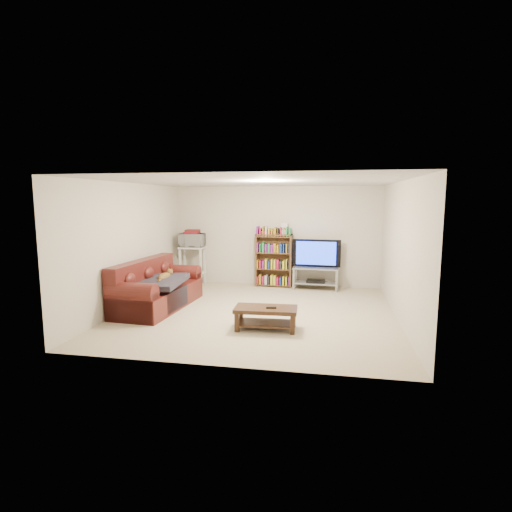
% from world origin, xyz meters
% --- Properties ---
extents(floor, '(5.00, 5.00, 0.00)m').
position_xyz_m(floor, '(0.00, 0.00, 0.00)').
color(floor, beige).
rests_on(floor, ground).
extents(ceiling, '(5.00, 5.00, 0.00)m').
position_xyz_m(ceiling, '(0.00, 0.00, 2.40)').
color(ceiling, white).
rests_on(ceiling, ground).
extents(wall_back, '(5.00, 0.00, 5.00)m').
position_xyz_m(wall_back, '(0.00, 2.50, 1.20)').
color(wall_back, silver).
rests_on(wall_back, ground).
extents(wall_front, '(5.00, 0.00, 5.00)m').
position_xyz_m(wall_front, '(0.00, -2.50, 1.20)').
color(wall_front, silver).
rests_on(wall_front, ground).
extents(wall_left, '(0.00, 5.00, 5.00)m').
position_xyz_m(wall_left, '(-2.50, 0.00, 1.20)').
color(wall_left, silver).
rests_on(wall_left, ground).
extents(wall_right, '(0.00, 5.00, 5.00)m').
position_xyz_m(wall_right, '(2.50, 0.00, 1.20)').
color(wall_right, silver).
rests_on(wall_right, ground).
extents(sofa, '(1.07, 2.22, 0.93)m').
position_xyz_m(sofa, '(-2.02, -0.03, 0.32)').
color(sofa, '#4D1713').
rests_on(sofa, floor).
extents(blanket, '(0.86, 1.10, 0.19)m').
position_xyz_m(blanket, '(-1.84, -0.19, 0.54)').
color(blanket, '#292630').
rests_on(blanket, sofa).
extents(cat, '(0.27, 0.60, 0.18)m').
position_xyz_m(cat, '(-1.83, 0.01, 0.60)').
color(cat, brown).
rests_on(cat, sofa).
extents(coffee_table, '(1.02, 0.55, 0.36)m').
position_xyz_m(coffee_table, '(0.31, -0.96, 0.25)').
color(coffee_table, '#321E11').
rests_on(coffee_table, floor).
extents(remote, '(0.17, 0.08, 0.02)m').
position_xyz_m(remote, '(0.41, -1.00, 0.37)').
color(remote, black).
rests_on(remote, coffee_table).
extents(tv_stand, '(1.06, 0.52, 0.52)m').
position_xyz_m(tv_stand, '(1.00, 2.17, 0.35)').
color(tv_stand, '#999EA3').
rests_on(tv_stand, floor).
extents(television, '(1.12, 0.21, 0.64)m').
position_xyz_m(television, '(1.00, 2.17, 0.84)').
color(television, black).
rests_on(television, tv_stand).
extents(dvd_player, '(0.43, 0.31, 0.06)m').
position_xyz_m(dvd_player, '(1.00, 2.17, 0.19)').
color(dvd_player, black).
rests_on(dvd_player, tv_stand).
extents(bookshelf, '(0.89, 0.31, 1.27)m').
position_xyz_m(bookshelf, '(-0.01, 2.28, 0.66)').
color(bookshelf, '#52361C').
rests_on(bookshelf, floor).
extents(shelf_clutter, '(0.65, 0.21, 0.28)m').
position_xyz_m(shelf_clutter, '(0.09, 2.29, 1.37)').
color(shelf_clutter, silver).
rests_on(shelf_clutter, bookshelf).
extents(microwave_stand, '(0.61, 0.45, 0.95)m').
position_xyz_m(microwave_stand, '(-2.00, 2.11, 0.60)').
color(microwave_stand, silver).
rests_on(microwave_stand, floor).
extents(microwave, '(0.60, 0.42, 0.32)m').
position_xyz_m(microwave, '(-2.00, 2.11, 1.11)').
color(microwave, silver).
rests_on(microwave, microwave_stand).
extents(game_boxes, '(0.36, 0.32, 0.05)m').
position_xyz_m(game_boxes, '(-2.00, 2.11, 1.29)').
color(game_boxes, maroon).
rests_on(game_boxes, microwave).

